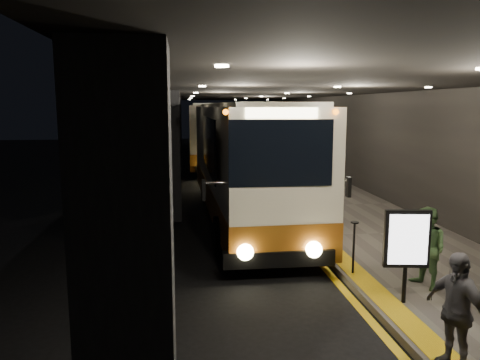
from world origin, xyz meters
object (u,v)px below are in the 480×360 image
stanchion_post (354,248)px  coach_second (212,137)px  coach_main (244,166)px  passenger_waiting_grey (456,311)px  info_sign (407,241)px  passenger_waiting_green (427,248)px  bag_polka (455,289)px  passenger_boarding (319,208)px

stanchion_post → coach_second: bearing=95.1°
coach_main → stanchion_post: 6.39m
passenger_waiting_grey → stanchion_post: size_ratio=1.46×
coach_second → stanchion_post: coach_second is taller
stanchion_post → coach_main: bearing=105.6°
coach_main → coach_second: coach_second is taller
info_sign → passenger_waiting_green: bearing=47.8°
bag_polka → stanchion_post: bearing=134.5°
coach_second → bag_polka: 22.93m
passenger_boarding → passenger_waiting_grey: bearing=167.5°
coach_main → passenger_waiting_green: (2.88, -7.06, -0.85)m
coach_second → passenger_waiting_grey: 25.04m
passenger_waiting_green → stanchion_post: (-1.18, 1.00, -0.26)m
coach_second → passenger_waiting_grey: (1.94, -24.95, -0.87)m
passenger_waiting_green → info_sign: size_ratio=0.94×
passenger_waiting_grey → coach_main: bearing=172.3°
info_sign → stanchion_post: 1.80m
coach_main → coach_second: size_ratio=0.99×
passenger_boarding → passenger_waiting_green: passenger_boarding is taller
passenger_waiting_grey → bag_polka: 2.84m
passenger_waiting_green → bag_polka: 0.92m
info_sign → stanchion_post: bearing=112.2°
coach_main → info_sign: (2.11, -7.70, -0.48)m
passenger_waiting_grey → passenger_boarding: bearing=162.3°
passenger_boarding → bag_polka: 4.70m
passenger_waiting_green → passenger_waiting_grey: passenger_waiting_grey is taller
coach_second → info_sign: bearing=-82.0°
passenger_boarding → coach_second: bearing=-6.4°
passenger_boarding → stanchion_post: (-0.05, -2.87, -0.29)m
passenger_waiting_green → bag_polka: passenger_waiting_green is taller
passenger_waiting_grey → bag_polka: (1.46, 2.33, -0.68)m
passenger_waiting_green → info_sign: bearing=-65.7°
coach_main → passenger_waiting_grey: size_ratio=7.21×
stanchion_post → passenger_waiting_grey: bearing=-89.3°
passenger_boarding → stanchion_post: bearing=166.5°
coach_second → passenger_waiting_green: bearing=-79.8°
passenger_boarding → coach_main: bearing=16.2°
passenger_boarding → bag_polka: (1.46, -4.41, -0.70)m
coach_main → coach_second: (-0.19, 15.02, 0.03)m
bag_polka → info_sign: (-1.10, -0.10, 1.05)m
info_sign → passenger_boarding: bearing=102.7°
coach_second → coach_main: bearing=-87.0°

